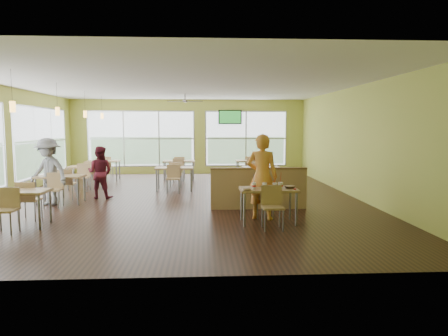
{
  "coord_description": "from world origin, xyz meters",
  "views": [
    {
      "loc": [
        0.6,
        -11.31,
        2.06
      ],
      "look_at": [
        1.16,
        -1.15,
        0.99
      ],
      "focal_mm": 32.0,
      "sensor_mm": 36.0,
      "label": 1
    }
  ],
  "objects_px": {
    "food_basket": "(290,187)",
    "half_wall_divider": "(259,188)",
    "man_plaid": "(262,177)",
    "main_table": "(268,194)"
  },
  "relations": [
    {
      "from": "food_basket",
      "to": "half_wall_divider",
      "type": "bearing_deg",
      "value": 107.18
    },
    {
      "from": "half_wall_divider",
      "to": "man_plaid",
      "type": "relative_size",
      "value": 1.27
    },
    {
      "from": "man_plaid",
      "to": "food_basket",
      "type": "bearing_deg",
      "value": 164.05
    },
    {
      "from": "half_wall_divider",
      "to": "man_plaid",
      "type": "height_order",
      "value": "man_plaid"
    },
    {
      "from": "man_plaid",
      "to": "food_basket",
      "type": "distance_m",
      "value": 0.69
    },
    {
      "from": "main_table",
      "to": "food_basket",
      "type": "height_order",
      "value": "main_table"
    },
    {
      "from": "food_basket",
      "to": "main_table",
      "type": "bearing_deg",
      "value": 176.56
    },
    {
      "from": "half_wall_divider",
      "to": "main_table",
      "type": "bearing_deg",
      "value": -90.0
    },
    {
      "from": "half_wall_divider",
      "to": "food_basket",
      "type": "xyz_separation_m",
      "value": [
        0.46,
        -1.48,
        0.26
      ]
    },
    {
      "from": "main_table",
      "to": "half_wall_divider",
      "type": "height_order",
      "value": "half_wall_divider"
    }
  ]
}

